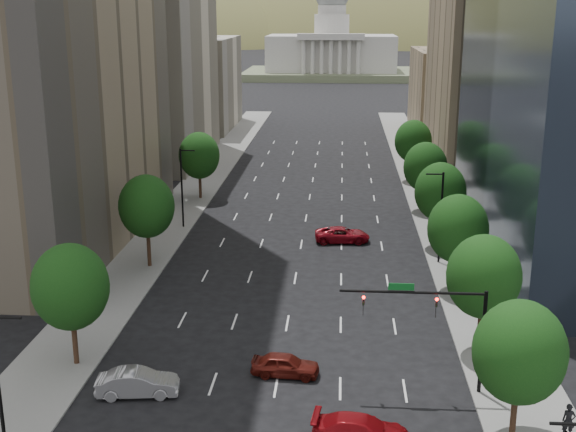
% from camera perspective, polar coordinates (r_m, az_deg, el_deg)
% --- Properties ---
extents(sidewalk_left, '(6.00, 200.00, 0.15)m').
position_cam_1_polar(sidewalk_left, '(79.23, -10.23, -1.86)').
color(sidewalk_left, slate).
rests_on(sidewalk_left, ground).
extents(sidewalk_right, '(6.00, 200.00, 0.15)m').
position_cam_1_polar(sidewalk_right, '(77.69, 12.54, -2.35)').
color(sidewalk_right, slate).
rests_on(sidewalk_right, ground).
extents(midrise_cream_left, '(14.00, 30.00, 35.00)m').
position_cam_1_polar(midrise_cream_left, '(119.77, -10.07, 12.57)').
color(midrise_cream_left, beige).
rests_on(midrise_cream_left, ground).
extents(filler_left, '(14.00, 26.00, 18.00)m').
position_cam_1_polar(filler_left, '(152.56, -6.91, 10.14)').
color(filler_left, beige).
rests_on(filler_left, ground).
extents(parking_tan_right, '(14.00, 30.00, 30.00)m').
position_cam_1_polar(parking_tan_right, '(115.35, 14.95, 10.92)').
color(parking_tan_right, '#8C7759').
rests_on(parking_tan_right, ground).
extents(filler_right, '(14.00, 26.00, 16.00)m').
position_cam_1_polar(filler_right, '(148.42, 12.46, 9.34)').
color(filler_right, '#8C7759').
rests_on(filler_right, ground).
extents(tree_right_0, '(5.20, 5.20, 8.39)m').
position_cam_1_polar(tree_right_0, '(43.47, 17.44, -10.00)').
color(tree_right_0, '#382316').
rests_on(tree_right_0, ground).
extents(tree_right_1, '(5.20, 5.20, 8.75)m').
position_cam_1_polar(tree_right_1, '(53.24, 14.87, -4.54)').
color(tree_right_1, '#382316').
rests_on(tree_right_1, ground).
extents(tree_right_2, '(5.20, 5.20, 8.61)m').
position_cam_1_polar(tree_right_2, '(64.51, 12.98, -0.97)').
color(tree_right_2, '#382316').
rests_on(tree_right_2, ground).
extents(tree_right_3, '(5.20, 5.20, 8.89)m').
position_cam_1_polar(tree_right_3, '(75.90, 11.68, 1.84)').
color(tree_right_3, '#382316').
rests_on(tree_right_3, ground).
extents(tree_right_4, '(5.20, 5.20, 8.46)m').
position_cam_1_polar(tree_right_4, '(89.55, 10.55, 3.74)').
color(tree_right_4, '#382316').
rests_on(tree_right_4, ground).
extents(tree_right_5, '(5.20, 5.20, 8.75)m').
position_cam_1_polar(tree_right_5, '(105.12, 9.64, 5.71)').
color(tree_right_5, '#382316').
rests_on(tree_right_5, ground).
extents(tree_left_0, '(5.20, 5.20, 8.75)m').
position_cam_1_polar(tree_left_0, '(51.73, -16.46, -5.27)').
color(tree_left_0, '#382316').
rests_on(tree_left_0, ground).
extents(tree_left_1, '(5.20, 5.20, 8.97)m').
position_cam_1_polar(tree_left_1, '(69.80, -10.86, 0.73)').
color(tree_left_1, '#382316').
rests_on(tree_left_1, ground).
extents(tree_left_2, '(5.20, 5.20, 8.68)m').
position_cam_1_polar(tree_left_2, '(94.56, -6.87, 4.66)').
color(tree_left_2, '#382316').
rests_on(tree_left_2, ground).
extents(streetlight_rn, '(1.70, 0.20, 9.00)m').
position_cam_1_polar(streetlight_rn, '(71.29, 11.68, 0.07)').
color(streetlight_rn, black).
rests_on(streetlight_rn, ground).
extents(streetlight_ls, '(1.70, 0.20, 9.00)m').
position_cam_1_polar(streetlight_ls, '(41.86, -21.36, -12.27)').
color(streetlight_ls, black).
rests_on(streetlight_ls, ground).
extents(streetlight_ln, '(1.70, 0.20, 9.00)m').
position_cam_1_polar(streetlight_ln, '(82.18, -8.16, 2.33)').
color(streetlight_ln, black).
rests_on(streetlight_ln, ground).
extents(traffic_signal, '(9.12, 0.40, 7.38)m').
position_cam_1_polar(traffic_signal, '(47.38, 11.95, -7.68)').
color(traffic_signal, black).
rests_on(traffic_signal, ground).
extents(capitol, '(60.00, 40.00, 35.20)m').
position_cam_1_polar(capitol, '(263.24, 3.36, 12.47)').
color(capitol, '#596647').
rests_on(capitol, ground).
extents(foothills, '(720.00, 413.00, 263.00)m').
position_cam_1_polar(foothills, '(616.31, 7.09, 9.96)').
color(foothills, olive).
rests_on(foothills, ground).
extents(car_red_near, '(5.87, 2.94, 1.64)m').
position_cam_1_polar(car_red_near, '(43.47, 5.73, -16.16)').
color(car_red_near, maroon).
rests_on(car_red_near, ground).
extents(car_maroon, '(4.68, 2.15, 1.55)m').
position_cam_1_polar(car_maroon, '(50.29, -0.20, -11.41)').
color(car_maroon, '#51130D').
rests_on(car_maroon, ground).
extents(car_silver, '(5.39, 2.48, 1.71)m').
position_cam_1_polar(car_silver, '(48.88, -11.53, -12.51)').
color(car_silver, '#98989D').
rests_on(car_silver, ground).
extents(car_red_far, '(5.91, 3.06, 1.59)m').
position_cam_1_polar(car_red_far, '(77.67, 4.21, -1.45)').
color(car_red_far, maroon).
rests_on(car_red_far, ground).
extents(cyclist, '(1.00, 2.04, 2.59)m').
position_cam_1_polar(cyclist, '(45.48, 20.75, -15.36)').
color(cyclist, black).
rests_on(cyclist, sidewalk_right).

